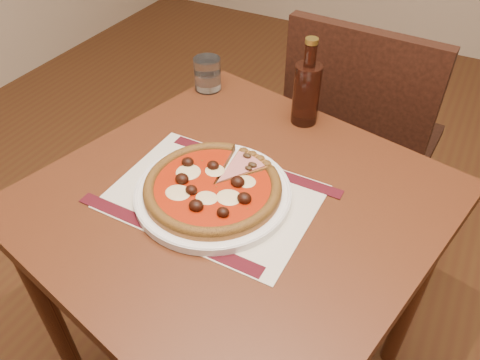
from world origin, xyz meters
name	(u,v)px	position (x,y,z in m)	size (l,w,h in m)	color
table	(236,228)	(-0.40, 0.36, 0.65)	(0.96, 0.96, 0.75)	#582A14
chair_far	(359,136)	(-0.29, 1.00, 0.54)	(0.47, 0.47, 0.94)	black
placemat	(213,196)	(-0.44, 0.33, 0.75)	(0.43, 0.31, 0.00)	beige
plate	(213,193)	(-0.44, 0.33, 0.76)	(0.33, 0.33, 0.02)	white
pizza	(213,186)	(-0.44, 0.33, 0.78)	(0.29, 0.29, 0.04)	#9E6126
ham_slice	(245,171)	(-0.40, 0.41, 0.78)	(0.09, 0.14, 0.02)	#9E6126
water_glass	(207,74)	(-0.68, 0.72, 0.80)	(0.08, 0.08, 0.09)	white
bottle	(307,91)	(-0.38, 0.69, 0.84)	(0.07, 0.07, 0.23)	black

